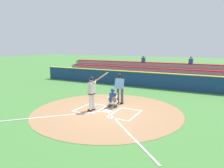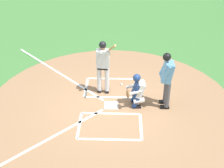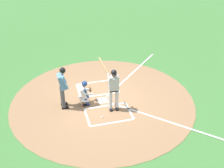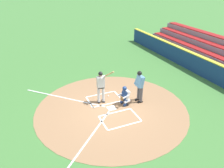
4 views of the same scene
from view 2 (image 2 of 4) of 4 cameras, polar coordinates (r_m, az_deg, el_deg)
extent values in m
plane|color=#427A38|center=(10.74, -0.13, -3.66)|extent=(120.00, 120.00, 0.00)
cylinder|color=#99704C|center=(10.73, -0.13, -3.63)|extent=(8.00, 8.00, 0.01)
cube|color=white|center=(10.73, -0.13, -3.59)|extent=(0.44, 0.44, 0.01)
cube|color=white|center=(9.90, 4.92, -7.18)|extent=(1.20, 0.08, 0.01)
cube|color=white|center=(9.96, -5.55, -6.97)|extent=(1.20, 0.08, 0.01)
cube|color=white|center=(10.36, -0.21, -5.03)|extent=(0.08, 1.80, 0.01)
cube|color=white|center=(9.43, -0.47, -9.39)|extent=(0.08, 1.80, 0.01)
cube|color=white|center=(11.61, 4.48, -0.67)|extent=(1.20, 0.08, 0.01)
cube|color=white|center=(11.66, -4.38, -0.53)|extent=(1.20, 0.08, 0.01)
cube|color=white|center=(11.10, -0.05, -2.25)|extent=(0.08, 1.80, 0.01)
cube|color=white|center=(12.11, 0.13, 0.91)|extent=(0.08, 1.80, 0.01)
cube|color=white|center=(12.73, -9.31, 2.09)|extent=(3.73, 3.73, 0.01)
cube|color=white|center=(9.40, -13.70, -10.67)|extent=(3.73, 3.73, 0.01)
cylinder|color=silver|center=(11.13, -2.17, 0.80)|extent=(0.15, 0.15, 0.84)
cube|color=black|center=(11.41, -2.10, -1.06)|extent=(0.27, 0.14, 0.09)
cylinder|color=silver|center=(11.10, -0.85, 0.72)|extent=(0.15, 0.15, 0.84)
cube|color=black|center=(11.38, -0.80, -1.15)|extent=(0.27, 0.14, 0.09)
cube|color=black|center=(10.88, -1.54, 2.88)|extent=(0.25, 0.36, 0.10)
cube|color=#BCBCBC|center=(10.74, -1.57, 4.33)|extent=(0.27, 0.42, 0.60)
sphere|color=#9E7051|center=(10.57, -1.58, 6.35)|extent=(0.21, 0.21, 0.21)
sphere|color=black|center=(10.53, -1.61, 6.65)|extent=(0.23, 0.23, 0.23)
cube|color=black|center=(10.64, -1.52, 6.73)|extent=(0.12, 0.18, 0.02)
cylinder|color=#BCBCBC|center=(10.57, -1.71, 5.56)|extent=(0.43, 0.13, 0.21)
cylinder|color=#BCBCBC|center=(10.54, -0.58, 5.50)|extent=(0.27, 0.11, 0.29)
cylinder|color=#AD7F4C|center=(10.07, -0.11, 6.10)|extent=(0.70, 0.31, 0.53)
cylinder|color=#AD7F4C|center=(10.47, -0.69, 5.68)|extent=(0.09, 0.10, 0.08)
cube|color=black|center=(10.63, 4.23, -3.87)|extent=(0.14, 0.27, 0.09)
cube|color=navy|center=(10.54, 4.04, -3.19)|extent=(0.14, 0.25, 0.37)
cylinder|color=silver|center=(10.50, 4.60, -2.81)|extent=(0.18, 0.37, 0.21)
cube|color=black|center=(10.89, 4.04, -2.89)|extent=(0.14, 0.27, 0.09)
cube|color=navy|center=(10.80, 3.86, -2.22)|extent=(0.14, 0.25, 0.37)
cylinder|color=silver|center=(10.77, 4.40, -1.85)|extent=(0.18, 0.37, 0.21)
cube|color=silver|center=(10.45, 4.63, -0.78)|extent=(0.43, 0.39, 0.52)
cube|color=navy|center=(10.44, 4.03, -0.80)|extent=(0.44, 0.25, 0.46)
sphere|color=#9E7051|center=(10.25, 4.33, 0.96)|extent=(0.21, 0.21, 0.21)
sphere|color=navy|center=(10.24, 4.22, 1.05)|extent=(0.24, 0.24, 0.24)
cylinder|color=silver|center=(10.27, 3.82, -1.50)|extent=(0.13, 0.45, 0.20)
cylinder|color=silver|center=(10.61, 3.59, -0.32)|extent=(0.13, 0.45, 0.20)
ellipsoid|color=brown|center=(10.27, 2.70, -1.67)|extent=(0.29, 0.12, 0.28)
cylinder|color=#4C4C51|center=(10.46, 9.36, -1.82)|extent=(0.16, 0.16, 0.86)
cube|color=black|center=(10.71, 8.89, -3.90)|extent=(0.14, 0.28, 0.09)
cylinder|color=#4C4C51|center=(10.69, 9.17, -0.99)|extent=(0.16, 0.16, 0.86)
cube|color=black|center=(10.94, 8.71, -3.04)|extent=(0.14, 0.28, 0.09)
cube|color=#5B8EB7|center=(10.19, 9.40, 2.09)|extent=(0.45, 0.37, 0.66)
sphere|color=tan|center=(9.96, 9.40, 4.44)|extent=(0.22, 0.22, 0.22)
sphere|color=black|center=(9.95, 9.30, 4.54)|extent=(0.25, 0.25, 0.25)
cylinder|color=#5B8EB7|center=(9.96, 9.13, 1.56)|extent=(0.11, 0.29, 0.56)
cylinder|color=#5B8EB7|center=(10.37, 8.80, 2.89)|extent=(0.11, 0.29, 0.56)
sphere|color=white|center=(11.73, 1.62, -0.08)|extent=(0.07, 0.07, 0.07)
camera|label=1|loc=(10.83, -64.42, -1.76)|focal=33.69mm
camera|label=3|loc=(19.38, 9.63, 34.19)|focal=46.99mm
camera|label=4|loc=(4.26, -94.95, 1.14)|focal=35.52mm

